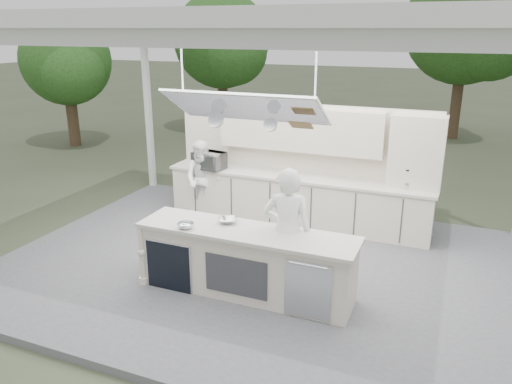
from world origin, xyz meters
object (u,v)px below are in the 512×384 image
at_px(head_chef, 287,233).
at_px(sous_chef, 203,179).
at_px(demo_island, 245,262).
at_px(back_counter, 296,199).

height_order(head_chef, sous_chef, head_chef).
height_order(demo_island, back_counter, same).
bearing_deg(demo_island, head_chef, 21.38).
relative_size(demo_island, head_chef, 1.69).
xyz_separation_m(head_chef, sous_chef, (-2.52, 2.25, -0.16)).
xyz_separation_m(back_counter, head_chef, (0.72, -2.60, 0.44)).
height_order(back_counter, head_chef, head_chef).
bearing_deg(demo_island, sous_chef, 128.75).
bearing_deg(head_chef, sous_chef, -55.33).
distance_m(demo_island, back_counter, 2.82).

